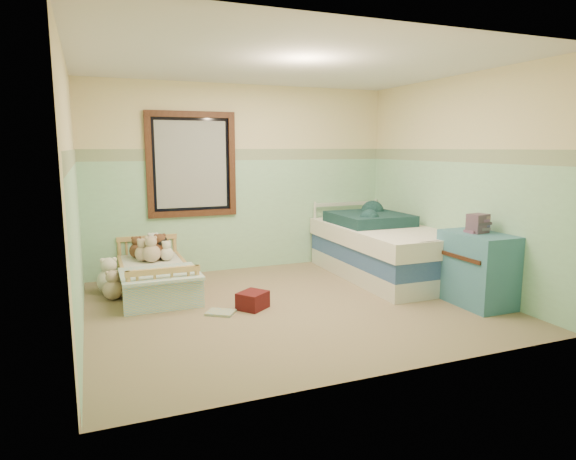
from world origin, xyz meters
name	(u,v)px	position (x,y,z in m)	size (l,w,h in m)	color
floor	(293,306)	(0.00, 0.00, -0.01)	(4.20, 3.60, 0.02)	#827457
ceiling	(293,62)	(0.00, 0.00, 2.51)	(4.20, 3.60, 0.02)	silver
wall_back	(243,179)	(0.00, 1.80, 1.25)	(4.20, 0.04, 2.50)	beige
wall_front	(390,208)	(0.00, -1.80, 1.25)	(4.20, 0.04, 2.50)	beige
wall_left	(72,196)	(-2.10, 0.00, 1.25)	(0.04, 3.60, 2.50)	beige
wall_right	(456,183)	(2.10, 0.00, 1.25)	(0.04, 3.60, 2.50)	beige
wainscot_mint	(244,215)	(0.00, 1.79, 0.75)	(4.20, 0.01, 1.50)	#91C299
border_strip	(243,155)	(0.00, 1.79, 1.57)	(4.20, 0.01, 0.15)	#44624A
window_frame	(192,165)	(-0.70, 1.76, 1.45)	(1.16, 0.06, 1.36)	black
window_blinds	(192,165)	(-0.70, 1.77, 1.45)	(0.92, 0.01, 1.12)	#B0B0AA
toddler_bed_frame	(156,284)	(-1.31, 1.05, 0.10)	(0.76, 1.51, 0.19)	tan
toddler_mattress	(155,271)	(-1.31, 1.05, 0.25)	(0.69, 1.45, 0.12)	silver
patchwork_quilt	(160,274)	(-1.31, 0.58, 0.33)	(0.82, 0.76, 0.03)	#7EC0DF
plush_bed_brown	(137,251)	(-1.46, 1.55, 0.41)	(0.18, 0.18, 0.18)	brown
plush_bed_white	(153,249)	(-1.26, 1.55, 0.42)	(0.21, 0.21, 0.21)	silver
plush_bed_tan	(143,254)	(-1.41, 1.33, 0.41)	(0.19, 0.19, 0.19)	#CAAA8B
plush_bed_dark	(162,252)	(-1.18, 1.33, 0.41)	(0.19, 0.19, 0.19)	black
plush_floor_cream	(110,281)	(-1.80, 1.20, 0.14)	(0.28, 0.28, 0.28)	silver
plush_floor_tan	(113,290)	(-1.78, 0.91, 0.11)	(0.22, 0.22, 0.22)	#CAAA8B
twin_bed_frame	(383,268)	(1.55, 0.66, 0.11)	(1.07, 2.14, 0.22)	silver
twin_boxspring	(384,252)	(1.55, 0.66, 0.33)	(1.07, 2.14, 0.22)	navy
twin_mattress	(384,235)	(1.55, 0.66, 0.55)	(1.12, 2.19, 0.22)	white
teal_blanket	(369,219)	(1.50, 0.96, 0.73)	(0.91, 0.97, 0.14)	black
dresser	(477,269)	(1.85, -0.70, 0.39)	(0.48, 0.77, 0.77)	teal
book_stack	(478,223)	(1.85, -0.66, 0.88)	(0.20, 0.16, 0.20)	brown
red_pillow	(253,300)	(-0.44, 0.04, 0.09)	(0.29, 0.25, 0.18)	maroon
floor_book	(221,313)	(-0.79, 0.00, 0.01)	(0.27, 0.21, 0.03)	gold
extra_plush_0	(161,251)	(-1.19, 1.35, 0.42)	(0.22, 0.22, 0.22)	brown
extra_plush_1	(152,253)	(-1.31, 1.24, 0.42)	(0.22, 0.22, 0.22)	#CAAA8B
extra_plush_2	(148,252)	(-1.33, 1.49, 0.39)	(0.16, 0.16, 0.16)	brown
extra_plush_3	(167,254)	(-1.13, 1.26, 0.40)	(0.17, 0.17, 0.17)	silver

